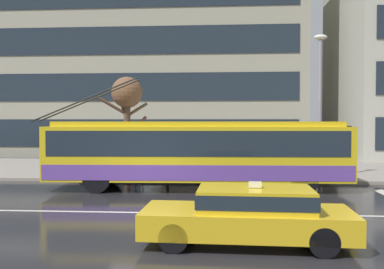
% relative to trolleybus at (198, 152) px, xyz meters
% --- Properties ---
extents(ground_plane, '(160.00, 160.00, 0.00)m').
position_rel_trolleybus_xyz_m(ground_plane, '(-1.70, -3.38, -1.51)').
color(ground_plane, '#252529').
extents(sidewalk_slab, '(80.00, 10.00, 0.14)m').
position_rel_trolleybus_xyz_m(sidewalk_slab, '(-1.70, 6.60, -1.44)').
color(sidewalk_slab, gray).
rests_on(sidewalk_slab, ground_plane).
extents(lane_centre_line, '(72.00, 0.14, 0.01)m').
position_rel_trolleybus_xyz_m(lane_centre_line, '(-1.70, -4.58, -1.51)').
color(lane_centre_line, silver).
rests_on(lane_centre_line, ground_plane).
extents(trolleybus, '(12.66, 2.98, 4.48)m').
position_rel_trolleybus_xyz_m(trolleybus, '(0.00, 0.00, 0.00)').
color(trolleybus, yellow).
rests_on(trolleybus, ground_plane).
extents(taxi_oncoming_near, '(4.66, 1.88, 1.39)m').
position_rel_trolleybus_xyz_m(taxi_oncoming_near, '(1.59, -7.63, -0.81)').
color(taxi_oncoming_near, yellow).
rests_on(taxi_oncoming_near, ground_plane).
extents(bus_shelter, '(4.15, 1.80, 2.54)m').
position_rel_trolleybus_xyz_m(bus_shelter, '(-1.07, 3.17, 0.55)').
color(bus_shelter, gray).
rests_on(bus_shelter, sidewalk_slab).
extents(pedestrian_at_shelter, '(1.47, 1.47, 1.97)m').
position_rel_trolleybus_xyz_m(pedestrian_at_shelter, '(2.73, 4.00, 0.23)').
color(pedestrian_at_shelter, '#495247').
rests_on(pedestrian_at_shelter, sidewalk_slab).
extents(pedestrian_approaching_curb, '(0.38, 0.38, 1.59)m').
position_rel_trolleybus_xyz_m(pedestrian_approaching_curb, '(-1.51, 2.20, -0.44)').
color(pedestrian_approaching_curb, black).
rests_on(pedestrian_approaching_curb, sidewalk_slab).
extents(pedestrian_walking_past, '(1.21, 1.21, 1.91)m').
position_rel_trolleybus_xyz_m(pedestrian_walking_past, '(4.28, 3.34, 0.11)').
color(pedestrian_walking_past, '#454144').
rests_on(pedestrian_walking_past, sidewalk_slab).
extents(street_lamp, '(0.60, 0.32, 6.51)m').
position_rel_trolleybus_xyz_m(street_lamp, '(5.42, 2.53, 2.49)').
color(street_lamp, gray).
rests_on(street_lamp, sidewalk_slab).
extents(street_tree_bare, '(2.33, 1.54, 4.78)m').
position_rel_trolleybus_xyz_m(street_tree_bare, '(-3.67, 3.45, 2.40)').
color(street_tree_bare, brown).
rests_on(street_tree_bare, sidewalk_slab).
extents(office_tower_corner_left, '(26.18, 14.17, 17.50)m').
position_rel_trolleybus_xyz_m(office_tower_corner_left, '(-5.67, 20.61, 7.25)').
color(office_tower_corner_left, '#9E9A85').
rests_on(office_tower_corner_left, ground_plane).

